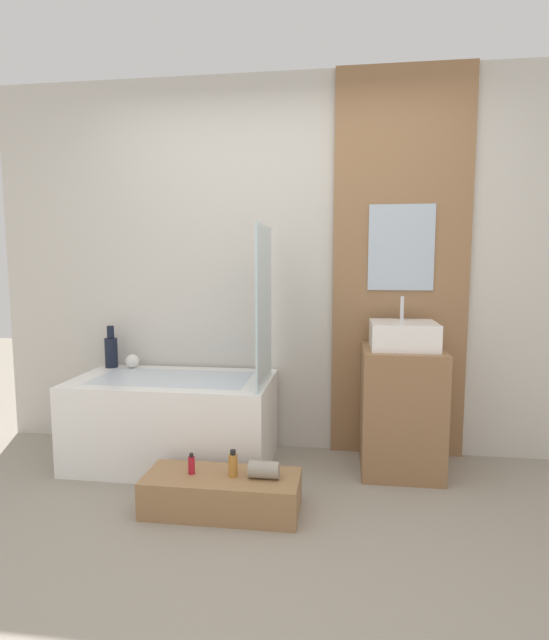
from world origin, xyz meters
The scene contains 13 objects.
ground_plane centered at (0.00, 0.00, 0.00)m, with size 12.00×12.00×0.00m, color gray.
wall_tiled_back centered at (0.00, 1.58, 1.30)m, with size 4.20×0.06×2.60m, color beige.
wall_wood_accent centered at (0.79, 1.53, 1.31)m, with size 0.90×0.04×2.60m.
bathtub centered at (-0.69, 1.17, 0.29)m, with size 1.30×0.72×0.57m.
glass_shower_screen centered at (-0.07, 1.11, 1.06)m, with size 0.01×0.55×0.98m, color silver.
wooden_step_bench centered at (-0.21, 0.56, 0.10)m, with size 0.83×0.34×0.20m, color #997047.
vanity_cabinet centered at (0.79, 1.25, 0.40)m, with size 0.50×0.52×0.79m, color #8E6642.
sink centered at (0.79, 1.25, 0.88)m, with size 0.40×0.38×0.32m.
vase_tall_dark centered at (-1.24, 1.43, 0.70)m, with size 0.09×0.09×0.30m.
vase_round_light centered at (-1.08, 1.43, 0.62)m, with size 0.10×0.10×0.10m, color silver.
bottle_soap_primary centered at (-0.38, 0.56, 0.25)m, with size 0.04×0.04×0.11m.
bottle_soap_secondary centered at (-0.15, 0.56, 0.26)m, with size 0.05×0.05×0.14m.
towel_roll centered at (0.01, 0.56, 0.24)m, with size 0.09×0.09×0.16m, color gray.
Camera 1 is at (0.41, -1.92, 1.33)m, focal length 28.00 mm.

